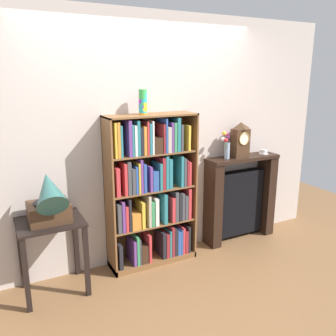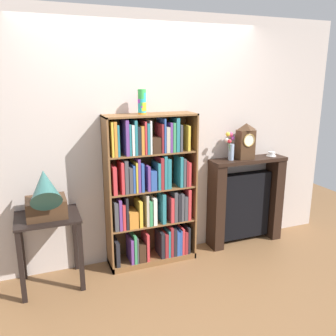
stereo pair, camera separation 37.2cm
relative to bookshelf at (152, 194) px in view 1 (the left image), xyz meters
name	(u,v)px [view 1 (the left image)]	position (x,y,z in m)	size (l,w,h in m)	color
ground_plane	(157,266)	(0.00, -0.11, -0.78)	(7.52, 6.40, 0.02)	brown
wall_back	(150,141)	(0.07, 0.20, 0.53)	(4.52, 0.08, 2.60)	beige
bookshelf	(152,194)	(0.00, 0.00, 0.00)	(0.94, 0.30, 1.60)	brown
cup_stack	(143,102)	(-0.08, 0.02, 0.95)	(0.09, 0.09, 0.24)	orange
side_table_left	(51,239)	(-1.05, -0.08, -0.24)	(0.58, 0.47, 0.71)	black
gramophone	(49,200)	(-1.05, -0.16, 0.17)	(0.36, 0.50, 0.55)	#472D1C
fireplace_mantel	(240,198)	(1.20, 0.05, -0.26)	(0.93, 0.26, 1.05)	black
mantel_clock	(240,140)	(1.14, 0.02, 0.48)	(0.19, 0.14, 0.41)	#472D1C
flower_vase	(226,144)	(0.95, 0.03, 0.44)	(0.16, 0.13, 0.33)	#99B2D1
teacup_with_saucer	(264,152)	(1.52, 0.03, 0.30)	(0.12, 0.11, 0.05)	white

